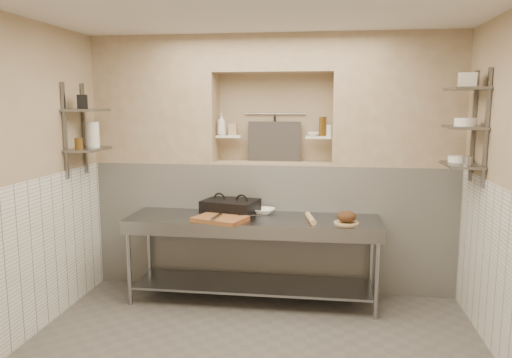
% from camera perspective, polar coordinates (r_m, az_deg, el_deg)
% --- Properties ---
extents(wall_left, '(0.10, 3.90, 2.80)m').
position_cam_1_polar(wall_left, '(4.65, -26.58, -0.53)').
color(wall_left, tan).
rests_on(wall_left, ground).
extents(wall_back, '(4.00, 0.10, 2.80)m').
position_cam_1_polar(wall_back, '(5.84, 2.23, 2.07)').
color(wall_back, tan).
rests_on(wall_back, ground).
extents(wall_front, '(4.00, 0.10, 2.80)m').
position_cam_1_polar(wall_front, '(1.98, -9.75, -11.11)').
color(wall_front, tan).
rests_on(wall_front, ground).
extents(backwall_lower, '(4.00, 0.40, 1.40)m').
position_cam_1_polar(backwall_lower, '(5.72, 1.94, -5.20)').
color(backwall_lower, white).
rests_on(backwall_lower, floor).
extents(alcove_sill, '(1.30, 0.40, 0.02)m').
position_cam_1_polar(alcove_sill, '(5.60, 1.98, 1.88)').
color(alcove_sill, tan).
rests_on(alcove_sill, backwall_lower).
extents(backwall_pillar_left, '(1.35, 0.40, 1.40)m').
position_cam_1_polar(backwall_pillar_left, '(5.85, -11.17, 8.79)').
color(backwall_pillar_left, tan).
rests_on(backwall_pillar_left, backwall_lower).
extents(backwall_pillar_right, '(1.35, 0.40, 1.40)m').
position_cam_1_polar(backwall_pillar_right, '(5.58, 15.84, 8.65)').
color(backwall_pillar_right, tan).
rests_on(backwall_pillar_right, backwall_lower).
extents(backwall_header, '(1.30, 0.40, 0.40)m').
position_cam_1_polar(backwall_header, '(5.58, 2.04, 14.11)').
color(backwall_header, tan).
rests_on(backwall_header, backwall_lower).
extents(wainscot_left, '(0.02, 3.90, 1.40)m').
position_cam_1_polar(wainscot_left, '(4.77, -25.41, -8.88)').
color(wainscot_left, white).
rests_on(wainscot_left, floor).
extents(alcove_shelf_left, '(0.28, 0.16, 0.02)m').
position_cam_1_polar(alcove_shelf_left, '(5.64, -3.08, 4.89)').
color(alcove_shelf_left, white).
rests_on(alcove_shelf_left, backwall_lower).
extents(alcove_shelf_right, '(0.28, 0.16, 0.02)m').
position_cam_1_polar(alcove_shelf_right, '(5.54, 7.16, 4.77)').
color(alcove_shelf_right, white).
rests_on(alcove_shelf_right, backwall_lower).
extents(utensil_rail, '(0.70, 0.02, 0.02)m').
position_cam_1_polar(utensil_rail, '(5.73, 2.19, 7.45)').
color(utensil_rail, gray).
rests_on(utensil_rail, wall_back).
extents(hanging_steel, '(0.02, 0.02, 0.30)m').
position_cam_1_polar(hanging_steel, '(5.71, 2.16, 5.75)').
color(hanging_steel, black).
rests_on(hanging_steel, utensil_rail).
extents(splash_panel, '(0.60, 0.08, 0.45)m').
position_cam_1_polar(splash_panel, '(5.67, 2.10, 4.31)').
color(splash_panel, '#383330').
rests_on(splash_panel, alcove_sill).
extents(shelf_rail_left_a, '(0.03, 0.03, 0.95)m').
position_cam_1_polar(shelf_rail_left_a, '(5.65, -19.03, 5.45)').
color(shelf_rail_left_a, slate).
rests_on(shelf_rail_left_a, wall_left).
extents(shelf_rail_left_b, '(0.03, 0.03, 0.95)m').
position_cam_1_polar(shelf_rail_left_b, '(5.29, -20.99, 5.17)').
color(shelf_rail_left_b, slate).
rests_on(shelf_rail_left_b, wall_left).
extents(wall_shelf_left_lower, '(0.30, 0.50, 0.02)m').
position_cam_1_polar(wall_shelf_left_lower, '(5.42, -18.61, 3.24)').
color(wall_shelf_left_lower, slate).
rests_on(wall_shelf_left_lower, wall_left).
extents(wall_shelf_left_upper, '(0.30, 0.50, 0.03)m').
position_cam_1_polar(wall_shelf_left_upper, '(5.40, -18.81, 7.47)').
color(wall_shelf_left_upper, slate).
rests_on(wall_shelf_left_upper, wall_left).
extents(shelf_rail_right_a, '(0.03, 0.03, 1.05)m').
position_cam_1_polar(shelf_rail_right_a, '(5.22, 23.59, 5.54)').
color(shelf_rail_right_a, slate).
rests_on(shelf_rail_right_a, wall_right).
extents(shelf_rail_right_b, '(0.03, 0.03, 1.05)m').
position_cam_1_polar(shelf_rail_right_b, '(4.84, 24.84, 5.27)').
color(shelf_rail_right_b, slate).
rests_on(shelf_rail_right_b, wall_right).
extents(wall_shelf_right_lower, '(0.30, 0.50, 0.02)m').
position_cam_1_polar(wall_shelf_right_lower, '(5.02, 22.47, 1.49)').
color(wall_shelf_right_lower, slate).
rests_on(wall_shelf_right_lower, wall_right).
extents(wall_shelf_right_mid, '(0.30, 0.50, 0.02)m').
position_cam_1_polar(wall_shelf_right_mid, '(4.99, 22.70, 5.48)').
color(wall_shelf_right_mid, slate).
rests_on(wall_shelf_right_mid, wall_right).
extents(wall_shelf_right_upper, '(0.30, 0.50, 0.03)m').
position_cam_1_polar(wall_shelf_right_upper, '(4.99, 22.93, 9.49)').
color(wall_shelf_right_upper, slate).
rests_on(wall_shelf_right_upper, wall_right).
extents(prep_table, '(2.60, 0.70, 0.90)m').
position_cam_1_polar(prep_table, '(5.21, -0.39, -7.23)').
color(prep_table, gray).
rests_on(prep_table, floor).
extents(panini_press, '(0.63, 0.52, 0.15)m').
position_cam_1_polar(panini_press, '(5.33, -2.93, -3.20)').
color(panini_press, black).
rests_on(panini_press, prep_table).
extents(cutting_board, '(0.58, 0.49, 0.04)m').
position_cam_1_polar(cutting_board, '(5.01, -4.11, -4.59)').
color(cutting_board, brown).
rests_on(cutting_board, prep_table).
extents(knife_blade, '(0.25, 0.09, 0.01)m').
position_cam_1_polar(knife_blade, '(5.06, -0.63, -4.13)').
color(knife_blade, gray).
rests_on(knife_blade, cutting_board).
extents(tongs, '(0.07, 0.28, 0.03)m').
position_cam_1_polar(tongs, '(4.99, -4.48, -4.24)').
color(tongs, gray).
rests_on(tongs, cutting_board).
extents(mixing_bowl, '(0.28, 0.28, 0.06)m').
position_cam_1_polar(mixing_bowl, '(5.33, 0.86, -3.70)').
color(mixing_bowl, white).
rests_on(mixing_bowl, prep_table).
extents(rolling_pin, '(0.13, 0.38, 0.06)m').
position_cam_1_polar(rolling_pin, '(5.03, 6.25, -4.49)').
color(rolling_pin, tan).
rests_on(rolling_pin, prep_table).
extents(bread_board, '(0.24, 0.24, 0.01)m').
position_cam_1_polar(bread_board, '(4.99, 10.29, -4.95)').
color(bread_board, tan).
rests_on(bread_board, prep_table).
extents(bread_loaf, '(0.19, 0.19, 0.11)m').
position_cam_1_polar(bread_loaf, '(4.98, 10.30, -4.24)').
color(bread_loaf, '#4C2D19').
rests_on(bread_loaf, bread_board).
extents(bottle_soap, '(0.11, 0.11, 0.25)m').
position_cam_1_polar(bottle_soap, '(5.61, -3.96, 6.25)').
color(bottle_soap, white).
rests_on(bottle_soap, alcove_shelf_left).
extents(jar_alcove, '(0.09, 0.09, 0.13)m').
position_cam_1_polar(jar_alcove, '(5.68, -2.65, 5.71)').
color(jar_alcove, tan).
rests_on(jar_alcove, alcove_shelf_left).
extents(bowl_alcove, '(0.16, 0.16, 0.04)m').
position_cam_1_polar(bowl_alcove, '(5.54, 6.57, 5.13)').
color(bowl_alcove, white).
rests_on(bowl_alcove, alcove_shelf_right).
extents(condiment_a, '(0.06, 0.06, 0.21)m').
position_cam_1_polar(condiment_a, '(5.52, 7.51, 5.97)').
color(condiment_a, '#4F3410').
rests_on(condiment_a, alcove_shelf_right).
extents(condiment_b, '(0.05, 0.05, 0.21)m').
position_cam_1_polar(condiment_b, '(5.54, 7.77, 5.98)').
color(condiment_b, '#4F3410').
rests_on(condiment_b, alcove_shelf_right).
extents(condiment_c, '(0.07, 0.07, 0.12)m').
position_cam_1_polar(condiment_c, '(5.56, 8.34, 5.53)').
color(condiment_c, white).
rests_on(condiment_c, alcove_shelf_right).
extents(jug_left, '(0.13, 0.13, 0.26)m').
position_cam_1_polar(jug_left, '(5.51, -18.14, 4.85)').
color(jug_left, white).
rests_on(jug_left, wall_shelf_left_lower).
extents(jar_left, '(0.08, 0.08, 0.12)m').
position_cam_1_polar(jar_left, '(5.24, -19.61, 3.80)').
color(jar_left, '#4F3410').
rests_on(jar_left, wall_shelf_left_lower).
extents(box_left_upper, '(0.13, 0.13, 0.14)m').
position_cam_1_polar(box_left_upper, '(5.33, -19.23, 8.33)').
color(box_left_upper, black).
rests_on(box_left_upper, wall_shelf_left_upper).
extents(bowl_right, '(0.19, 0.19, 0.06)m').
position_cam_1_polar(bowl_right, '(5.14, 22.13, 2.13)').
color(bowl_right, white).
rests_on(bowl_right, wall_shelf_right_lower).
extents(canister_right, '(0.09, 0.09, 0.09)m').
position_cam_1_polar(canister_right, '(4.84, 23.02, 1.90)').
color(canister_right, gray).
rests_on(canister_right, wall_shelf_right_lower).
extents(bowl_right_mid, '(0.20, 0.20, 0.07)m').
position_cam_1_polar(bowl_right_mid, '(4.95, 22.85, 6.02)').
color(bowl_right_mid, white).
rests_on(bowl_right_mid, wall_shelf_right_mid).
extents(basket_right, '(0.22, 0.24, 0.12)m').
position_cam_1_polar(basket_right, '(4.94, 23.15, 10.36)').
color(basket_right, gray).
rests_on(basket_right, wall_shelf_right_upper).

